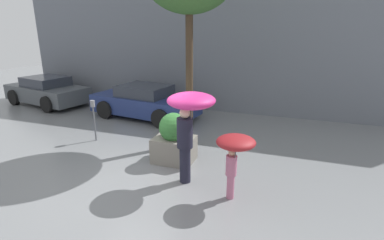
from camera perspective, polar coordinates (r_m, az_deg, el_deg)
name	(u,v)px	position (r m, az deg, el deg)	size (l,w,h in m)	color
ground_plane	(136,176)	(7.47, -10.65, -10.52)	(40.00, 40.00, 0.00)	slate
building_facade	(212,38)	(12.64, 3.89, 15.24)	(18.00, 0.30, 6.00)	slate
planter_box	(174,140)	(7.91, -3.46, -3.79)	(1.05, 0.83, 1.34)	gray
person_adult	(189,114)	(6.45, -0.52, 1.22)	(1.04, 1.04, 2.13)	#1E1E2D
person_child	(235,148)	(6.00, 8.18, -5.36)	(0.78, 0.78, 1.42)	#B76684
parked_car_near	(145,102)	(11.98, -8.92, 3.42)	(4.41, 2.43, 1.28)	navy
parked_car_far	(47,91)	(15.37, -25.86, 4.96)	(4.30, 2.59, 1.28)	#4C5156
parking_meter	(93,112)	(9.73, -18.27, 1.44)	(0.14, 0.14, 1.31)	#595B60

